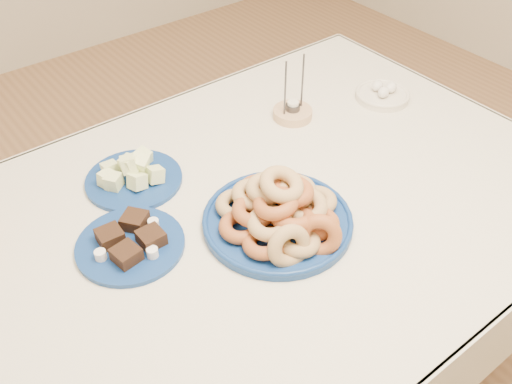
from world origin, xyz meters
TOP-DOWN VIEW (x-y plane):
  - ground at (0.00, 0.00)m, footprint 5.00×5.00m
  - dining_table at (0.00, 0.00)m, footprint 1.71×1.11m
  - donut_platter at (0.04, -0.09)m, footprint 0.45×0.45m
  - melon_plate at (-0.15, 0.26)m, footprint 0.30×0.30m
  - brownie_plate at (-0.26, 0.07)m, footprint 0.30×0.30m
  - candle_holder at (0.36, 0.24)m, footprint 0.12×0.12m
  - egg_bowl at (0.64, 0.15)m, footprint 0.21×0.21m

SIDE VIEW (x-z plane):
  - ground at x=0.00m, z-range 0.00..0.00m
  - dining_table at x=0.00m, z-range 0.27..1.02m
  - brownie_plate at x=-0.26m, z-range 0.74..0.78m
  - egg_bowl at x=0.64m, z-range 0.74..0.79m
  - candle_holder at x=0.36m, z-range 0.67..0.86m
  - melon_plate at x=-0.15m, z-range 0.73..0.81m
  - donut_platter at x=0.04m, z-range 0.71..0.87m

